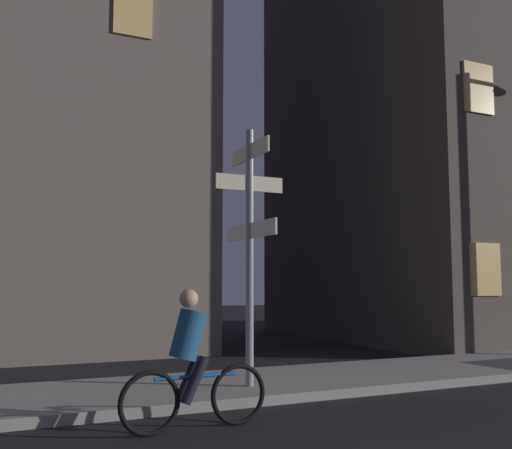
% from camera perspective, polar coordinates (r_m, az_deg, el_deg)
% --- Properties ---
extents(sidewalk_kerb, '(40.00, 2.57, 0.14)m').
position_cam_1_polar(sidewalk_kerb, '(9.31, -8.20, -15.55)').
color(sidewalk_kerb, gray).
rests_on(sidewalk_kerb, ground_plane).
extents(signpost, '(1.13, 1.78, 3.93)m').
position_cam_1_polar(signpost, '(9.15, -0.61, -0.87)').
color(signpost, gray).
rests_on(signpost, sidewalk_kerb).
extents(cyclist, '(1.82, 0.35, 1.61)m').
position_cam_1_polar(cyclist, '(7.05, -6.16, -13.20)').
color(cyclist, black).
rests_on(cyclist, ground_plane).
extents(building_right_block, '(9.71, 9.41, 19.95)m').
position_cam_1_polar(building_right_block, '(22.18, 18.37, 16.58)').
color(building_right_block, '#4C443D').
rests_on(building_right_block, ground_plane).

